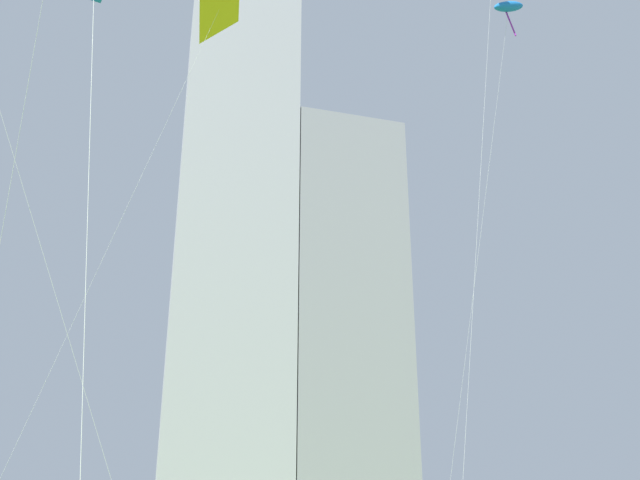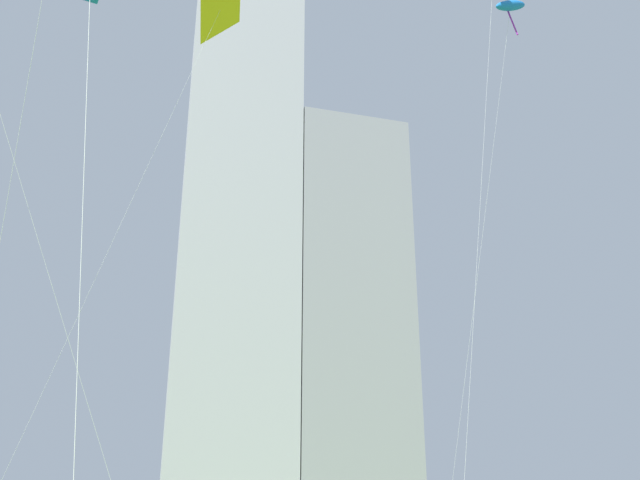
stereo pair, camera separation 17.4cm
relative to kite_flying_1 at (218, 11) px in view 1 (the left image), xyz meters
The scene contains 4 objects.
kite_flying_1 is the anchor object (origin of this frame).
kite_flying_4 20.40m from the kite_flying_1, ahead, with size 5.06×6.57×33.59m.
distant_highrise_0 108.25m from the kite_flying_1, 56.75° to the left, with size 23.93×19.28×78.65m, color #939399.
distant_highrise_1 106.68m from the kite_flying_1, 69.32° to the left, with size 23.78×22.86×106.90m, color #A8A8AD.
Camera 1 is at (-9.19, -9.17, 1.57)m, focal length 38.12 mm.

